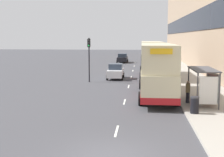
# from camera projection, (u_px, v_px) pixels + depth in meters

# --- Properties ---
(ground_plane) EXTENTS (220.00, 220.00, 0.00)m
(ground_plane) POSITION_uv_depth(u_px,v_px,m) (110.00, 156.00, 12.79)
(ground_plane) COLOR #424247
(pavement) EXTENTS (5.00, 93.00, 0.14)m
(pavement) POSITION_uv_depth(u_px,v_px,m) (174.00, 67.00, 50.17)
(pavement) COLOR #A39E93
(pavement) RESTS_ON ground_plane
(terrace_facade) EXTENTS (3.10, 93.00, 16.00)m
(terrace_facade) POSITION_uv_depth(u_px,v_px,m) (201.00, 17.00, 48.75)
(terrace_facade) COLOR #9E846B
(terrace_facade) RESTS_ON ground_plane
(lane_mark_0) EXTENTS (0.12, 2.00, 0.01)m
(lane_mark_0) POSITION_uv_depth(u_px,v_px,m) (117.00, 131.00, 16.15)
(lane_mark_0) COLOR silver
(lane_mark_0) RESTS_ON ground_plane
(lane_mark_1) EXTENTS (0.12, 2.00, 0.01)m
(lane_mark_1) POSITION_uv_depth(u_px,v_px,m) (124.00, 102.00, 23.46)
(lane_mark_1) COLOR silver
(lane_mark_1) RESTS_ON ground_plane
(lane_mark_2) EXTENTS (0.12, 2.00, 0.01)m
(lane_mark_2) POSITION_uv_depth(u_px,v_px,m) (129.00, 86.00, 30.78)
(lane_mark_2) COLOR silver
(lane_mark_2) RESTS_ON ground_plane
(lane_mark_3) EXTENTS (0.12, 2.00, 0.01)m
(lane_mark_3) POSITION_uv_depth(u_px,v_px,m) (131.00, 77.00, 38.09)
(lane_mark_3) COLOR silver
(lane_mark_3) RESTS_ON ground_plane
(lane_mark_4) EXTENTS (0.12, 2.00, 0.01)m
(lane_mark_4) POSITION_uv_depth(u_px,v_px,m) (133.00, 71.00, 45.40)
(lane_mark_4) COLOR silver
(lane_mark_4) RESTS_ON ground_plane
(lane_mark_5) EXTENTS (0.12, 2.00, 0.01)m
(lane_mark_5) POSITION_uv_depth(u_px,v_px,m) (134.00, 66.00, 52.72)
(lane_mark_5) COLOR silver
(lane_mark_5) RESTS_ON ground_plane
(lane_mark_6) EXTENTS (0.12, 2.00, 0.01)m
(lane_mark_6) POSITION_uv_depth(u_px,v_px,m) (135.00, 63.00, 60.03)
(lane_mark_6) COLOR silver
(lane_mark_6) RESTS_ON ground_plane
(bus_shelter) EXTENTS (1.60, 4.20, 2.48)m
(bus_shelter) POSITION_uv_depth(u_px,v_px,m) (206.00, 80.00, 21.79)
(bus_shelter) COLOR #4C4C51
(bus_shelter) RESTS_ON ground_plane
(double_decker_bus_near) EXTENTS (2.85, 10.90, 4.30)m
(double_decker_bus_near) POSITION_uv_depth(u_px,v_px,m) (157.00, 69.00, 25.15)
(double_decker_bus_near) COLOR beige
(double_decker_bus_near) RESTS_ON ground_plane
(double_decker_bus_ahead) EXTENTS (2.85, 11.48, 4.30)m
(double_decker_bus_ahead) POSITION_uv_depth(u_px,v_px,m) (152.00, 58.00, 37.71)
(double_decker_bus_ahead) COLOR beige
(double_decker_bus_ahead) RESTS_ON ground_plane
(car_0) EXTENTS (1.91, 4.01, 1.77)m
(car_0) POSITION_uv_depth(u_px,v_px,m) (116.00, 71.00, 36.43)
(car_0) COLOR silver
(car_0) RESTS_ON ground_plane
(car_1) EXTENTS (1.91, 4.13, 1.76)m
(car_1) POSITION_uv_depth(u_px,v_px,m) (150.00, 63.00, 49.11)
(car_1) COLOR #4C5156
(car_1) RESTS_ON ground_plane
(car_2) EXTENTS (1.93, 4.35, 1.74)m
(car_2) POSITION_uv_depth(u_px,v_px,m) (148.00, 55.00, 71.36)
(car_2) COLOR #B7B799
(car_2) RESTS_ON ground_plane
(car_3) EXTENTS (2.08, 4.58, 1.76)m
(car_3) POSITION_uv_depth(u_px,v_px,m) (122.00, 58.00, 59.88)
(car_3) COLOR black
(car_3) RESTS_ON ground_plane
(pedestrian_1) EXTENTS (0.32, 0.32, 1.61)m
(pedestrian_1) POSITION_uv_depth(u_px,v_px,m) (188.00, 91.00, 22.39)
(pedestrian_1) COLOR #23232D
(pedestrian_1) RESTS_ON ground_plane
(litter_bin) EXTENTS (0.55, 0.55, 1.05)m
(litter_bin) POSITION_uv_depth(u_px,v_px,m) (195.00, 105.00, 19.31)
(litter_bin) COLOR black
(litter_bin) RESTS_ON ground_plane
(traffic_light_far_kerb) EXTENTS (0.30, 0.32, 4.77)m
(traffic_light_far_kerb) POSITION_uv_depth(u_px,v_px,m) (89.00, 52.00, 33.48)
(traffic_light_far_kerb) COLOR black
(traffic_light_far_kerb) RESTS_ON ground_plane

